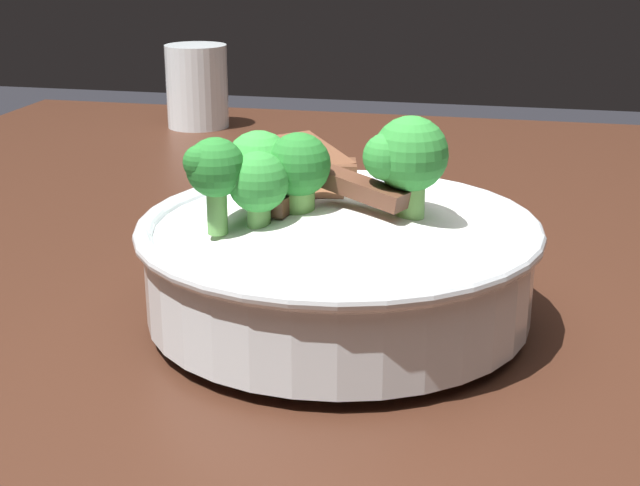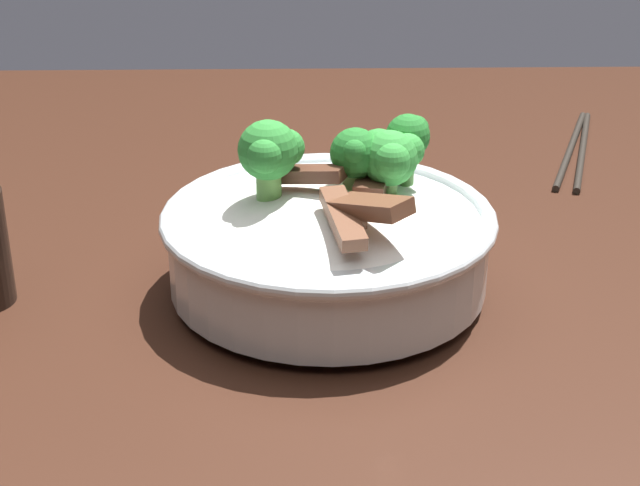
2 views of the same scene
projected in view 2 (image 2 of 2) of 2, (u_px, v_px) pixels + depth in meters
The scene contains 3 objects.
dining_table at pixel (416, 411), 0.81m from camera, with size 1.33×1.01×0.79m.
rice_bowl at pixel (330, 236), 0.78m from camera, with size 0.25×0.25×0.14m.
chopsticks_pair at pixel (576, 149), 1.08m from camera, with size 0.23×0.09×0.01m.
Camera 2 is at (0.67, -0.09, 1.16)m, focal length 57.44 mm.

